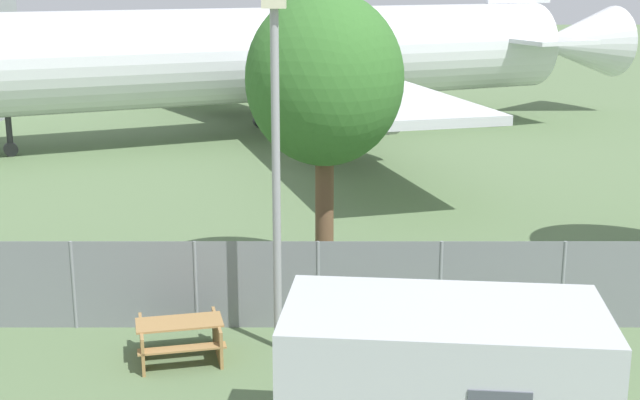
{
  "coord_description": "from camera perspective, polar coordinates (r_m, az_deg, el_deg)",
  "views": [
    {
      "loc": [
        2.59,
        -6.28,
        7.28
      ],
      "look_at": [
        2.5,
        14.2,
        2.0
      ],
      "focal_mm": 50.0,
      "sensor_mm": 36.0,
      "label": 1
    }
  ],
  "objects": [
    {
      "name": "perimeter_fence",
      "position": [
        18.77,
        -7.73,
        -5.4
      ],
      "size": [
        56.07,
        0.07,
        1.9
      ],
      "color": "gray",
      "rests_on": "ground"
    },
    {
      "name": "airplane",
      "position": [
        39.85,
        -4.06,
        9.15
      ],
      "size": [
        38.29,
        30.78,
        11.89
      ],
      "rotation": [
        0.0,
        0.0,
        -2.73
      ],
      "color": "silver",
      "rests_on": "ground"
    },
    {
      "name": "portable_cabin",
      "position": [
        13.48,
        8.05,
        -12.05
      ],
      "size": [
        4.86,
        2.91,
        2.59
      ],
      "rotation": [
        0.0,
        0.0,
        -0.1
      ],
      "color": "silver",
      "rests_on": "ground"
    },
    {
      "name": "picnic_bench_open_grass",
      "position": [
        17.55,
        -8.74,
        -8.56
      ],
      "size": [
        1.91,
        1.73,
        0.76
      ],
      "rotation": [
        0.0,
        0.0,
        0.22
      ],
      "color": "#A37A47",
      "rests_on": "ground"
    },
    {
      "name": "tree_behind_benches",
      "position": [
        19.9,
        0.53,
        7.64
      ],
      "size": [
        3.53,
        3.53,
        6.9
      ],
      "color": "brown",
      "rests_on": "ground"
    },
    {
      "name": "light_mast",
      "position": [
        16.74,
        -2.63,
        4.29
      ],
      "size": [
        0.44,
        0.44,
        6.99
      ],
      "color": "#99999E",
      "rests_on": "ground"
    }
  ]
}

